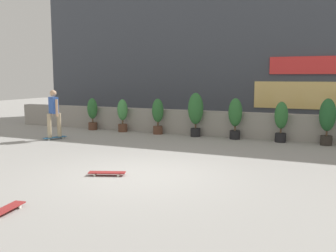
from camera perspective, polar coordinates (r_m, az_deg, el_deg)
ground_plane at (r=8.45m, az=-4.12°, el=-7.27°), size 48.00×48.00×0.00m
planter_wall at (r=13.87m, az=7.49°, el=0.35°), size 18.00×0.40×0.90m
building_backdrop at (r=17.68m, az=11.36°, el=10.86°), size 20.00×2.08×6.50m
potted_plant_0 at (r=15.67m, az=-11.30°, el=2.03°), size 0.41×0.41×1.29m
potted_plant_1 at (r=14.91m, az=-6.86°, el=1.81°), size 0.40×0.40×1.27m
potted_plant_2 at (r=14.19m, az=-1.54°, el=1.78°), size 0.43×0.43×1.33m
potted_plant_3 at (r=13.61m, az=4.18°, el=2.26°), size 0.55×0.55×1.58m
potted_plant_4 at (r=13.21m, az=10.09°, el=1.53°), size 0.47×0.47×1.42m
potted_plant_5 at (r=12.94m, az=16.66°, el=0.94°), size 0.43×0.43×1.33m
potted_plant_6 at (r=12.84m, az=22.86°, el=1.09°), size 0.50×0.50×1.48m
skater_far_right at (r=13.55m, az=-16.81°, el=2.02°), size 0.52×0.81×1.70m
skateboard_near_camera at (r=6.62m, az=-23.35°, el=-11.49°), size 0.32×0.82×0.08m
skateboard_aside at (r=8.43m, az=-9.17°, el=-6.95°), size 0.82×0.47×0.08m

